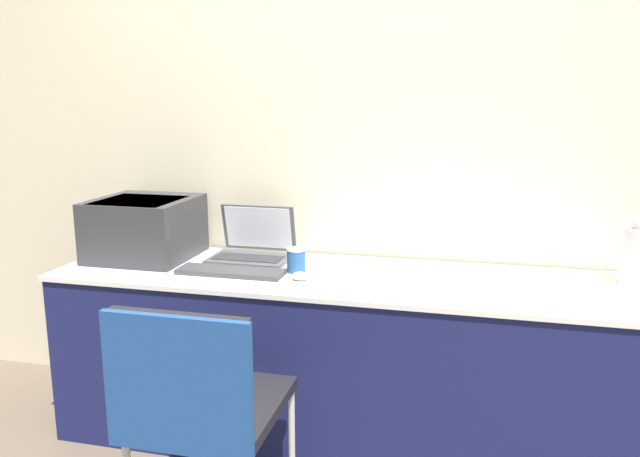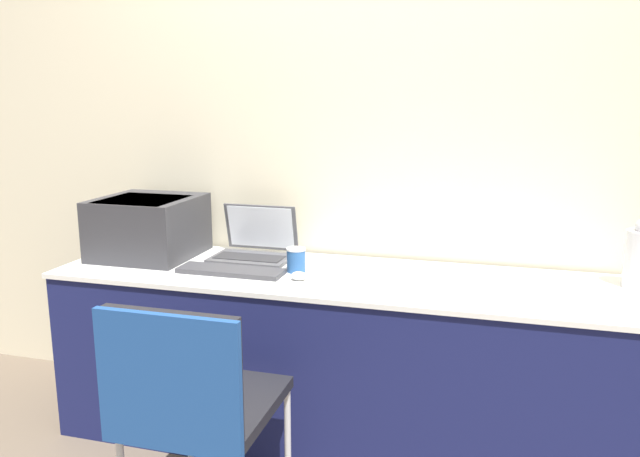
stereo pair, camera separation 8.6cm
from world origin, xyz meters
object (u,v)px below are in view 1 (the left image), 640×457
external_keyboard (231,272)px  coffee_cup (296,260)px  chair (198,398)px  mouse (300,276)px  printer (145,226)px  laptop_left (252,247)px  metal_pitcher (638,254)px

external_keyboard → coffee_cup: size_ratio=4.38×
external_keyboard → chair: (0.15, -0.65, -0.21)m
external_keyboard → chair: 0.70m
mouse → chair: bearing=-103.0°
printer → laptop_left: 0.49m
metal_pitcher → laptop_left: bearing=179.6°
printer → coffee_cup: (0.72, -0.07, -0.09)m
external_keyboard → coffee_cup: 0.27m
metal_pitcher → mouse: bearing=-168.4°
printer → metal_pitcher: metal_pitcher is taller
laptop_left → metal_pitcher: metal_pitcher is taller
metal_pitcher → printer: bearing=-177.8°
laptop_left → external_keyboard: bearing=-90.6°
chair → metal_pitcher: bearing=32.5°
laptop_left → metal_pitcher: (1.55, -0.01, 0.07)m
coffee_cup → mouse: coffee_cup is taller
printer → chair: bearing=-53.0°
laptop_left → printer: bearing=-169.2°
printer → laptop_left: printer is taller
metal_pitcher → coffee_cup: bearing=-173.6°
external_keyboard → metal_pitcher: 1.58m
laptop_left → chair: laptop_left is taller
mouse → laptop_left: bearing=137.3°
coffee_cup → printer: bearing=174.5°
metal_pitcher → external_keyboard: bearing=-171.2°
chair → printer: bearing=127.0°
coffee_cup → chair: bearing=-97.7°
coffee_cup → metal_pitcher: 1.32m
external_keyboard → mouse: mouse is taller
coffee_cup → laptop_left: bearing=147.1°
external_keyboard → mouse: bearing=-3.3°
printer → external_keyboard: bearing=-19.3°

